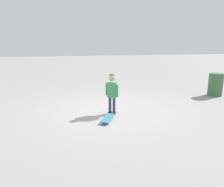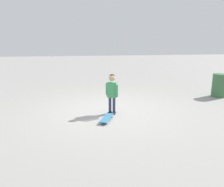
{
  "view_description": "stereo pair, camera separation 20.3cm",
  "coord_description": "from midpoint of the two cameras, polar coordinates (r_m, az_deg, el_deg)",
  "views": [
    {
      "loc": [
        -5.55,
        1.09,
        1.85
      ],
      "look_at": [
        -0.31,
        -0.06,
        0.55
      ],
      "focal_mm": 33.92,
      "sensor_mm": 36.0,
      "label": 1
    },
    {
      "loc": [
        -5.59,
        0.9,
        1.85
      ],
      "look_at": [
        -0.31,
        -0.06,
        0.55
      ],
      "focal_mm": 33.92,
      "sensor_mm": 36.0,
      "label": 2
    }
  ],
  "objects": [
    {
      "name": "skateboard",
      "position": [
        5.18,
        -2.31,
        -6.65
      ],
      "size": [
        0.69,
        0.45,
        0.07
      ],
      "color": "teal",
      "rests_on": "ground"
    },
    {
      "name": "trash_bin",
      "position": [
        8.29,
        25.5,
        2.19
      ],
      "size": [
        0.49,
        0.49,
        0.8
      ],
      "primitive_type": "cylinder",
      "color": "#38663D",
      "rests_on": "ground"
    },
    {
      "name": "ground_plane",
      "position": [
        5.96,
        -2.2,
        -4.5
      ],
      "size": [
        50.0,
        50.0,
        0.0
      ],
      "primitive_type": "plane",
      "color": "gray"
    },
    {
      "name": "child_person",
      "position": [
        5.5,
        -1.06,
        1.07
      ],
      "size": [
        0.33,
        0.29,
        1.06
      ],
      "color": "#2D3351",
      "rests_on": "ground"
    }
  ]
}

